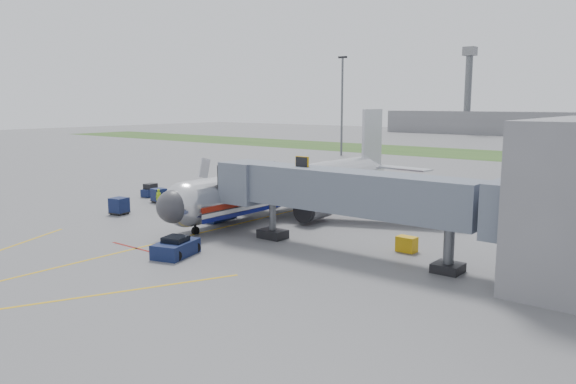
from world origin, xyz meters
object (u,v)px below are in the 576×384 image
Objects in this scene: pushback_tug at (176,248)px; ramp_worker at (159,197)px; baggage_tug at (151,191)px; belt_loader at (220,215)px; airliner at (293,185)px.

ramp_worker reaches higher than pushback_tug.
baggage_tug is 0.52× the size of belt_loader.
pushback_tug is 0.86× the size of belt_loader.
belt_loader is 10.95m from ramp_worker.
baggage_tug is at bearing -169.30° from airliner.
belt_loader reaches higher than baggage_tug.
airliner is at bearing -2.03° from ramp_worker.
ramp_worker is at bearing -154.14° from airliner.
belt_loader is (16.08, -4.42, -0.15)m from baggage_tug.
airliner reaches higher than pushback_tug.
ramp_worker is at bearing 172.34° from belt_loader.
pushback_tug is 12.62m from belt_loader.
airliner reaches higher than ramp_worker.
baggage_tug is 1.35× the size of ramp_worker.
belt_loader is at bearing -107.56° from airliner.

